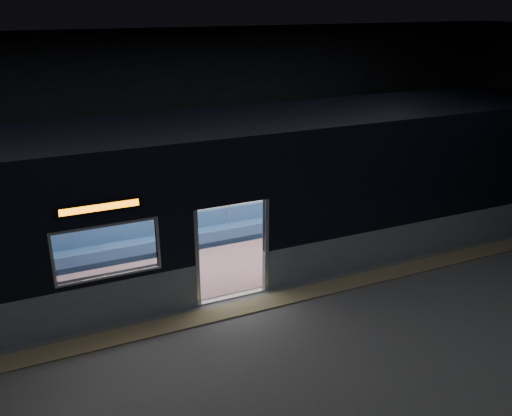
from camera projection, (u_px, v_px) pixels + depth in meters
station_floor at (253, 323)px, 10.24m from camera, size 24.00×14.00×0.01m
station_envelope at (253, 133)px, 8.91m from camera, size 24.00×14.00×5.00m
tactile_strip at (242, 308)px, 10.70m from camera, size 22.80×0.50×0.03m
metro_car at (206, 190)px, 11.74m from camera, size 18.00×3.04×3.35m
passenger at (294, 202)px, 13.98m from camera, size 0.43×0.73×1.44m
handbag at (299, 209)px, 13.83m from camera, size 0.41×0.38×0.16m
transit_map at (311, 170)px, 14.25m from camera, size 1.11×0.03×0.72m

